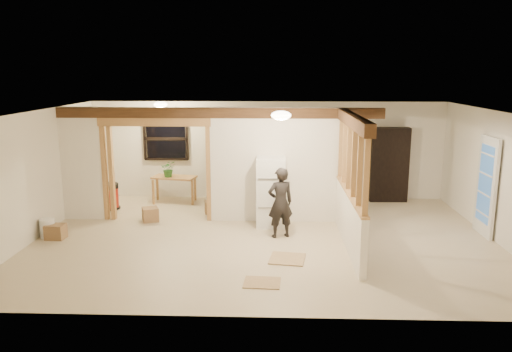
{
  "coord_description": "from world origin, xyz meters",
  "views": [
    {
      "loc": [
        0.18,
        -9.44,
        3.26
      ],
      "look_at": [
        -0.18,
        0.4,
        1.18
      ],
      "focal_mm": 35.0,
      "sensor_mm": 36.0,
      "label": 1
    }
  ],
  "objects_px": {
    "bookshelf": "(389,165)",
    "work_table": "(175,189)",
    "woman": "(280,203)",
    "shop_vac": "(109,196)",
    "refrigerator": "(271,192)"
  },
  "relations": [
    {
      "from": "bookshelf",
      "to": "work_table",
      "type": "bearing_deg",
      "value": -176.47
    },
    {
      "from": "woman",
      "to": "work_table",
      "type": "height_order",
      "value": "woman"
    },
    {
      "from": "refrigerator",
      "to": "bookshelf",
      "type": "height_order",
      "value": "bookshelf"
    },
    {
      "from": "refrigerator",
      "to": "work_table",
      "type": "distance_m",
      "value": 3.09
    },
    {
      "from": "work_table",
      "to": "shop_vac",
      "type": "height_order",
      "value": "work_table"
    },
    {
      "from": "refrigerator",
      "to": "work_table",
      "type": "height_order",
      "value": "refrigerator"
    },
    {
      "from": "woman",
      "to": "shop_vac",
      "type": "relative_size",
      "value": 2.23
    },
    {
      "from": "woman",
      "to": "work_table",
      "type": "relative_size",
      "value": 1.33
    },
    {
      "from": "refrigerator",
      "to": "bookshelf",
      "type": "distance_m",
      "value": 3.69
    },
    {
      "from": "work_table",
      "to": "bookshelf",
      "type": "bearing_deg",
      "value": 15.53
    },
    {
      "from": "refrigerator",
      "to": "woman",
      "type": "distance_m",
      "value": 0.78
    },
    {
      "from": "woman",
      "to": "bookshelf",
      "type": "relative_size",
      "value": 0.75
    },
    {
      "from": "refrigerator",
      "to": "bookshelf",
      "type": "xyz_separation_m",
      "value": [
        2.97,
        2.18,
        0.2
      ]
    },
    {
      "from": "woman",
      "to": "refrigerator",
      "type": "bearing_deg",
      "value": -94.41
    },
    {
      "from": "bookshelf",
      "to": "woman",
      "type": "bearing_deg",
      "value": -133.43
    }
  ]
}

